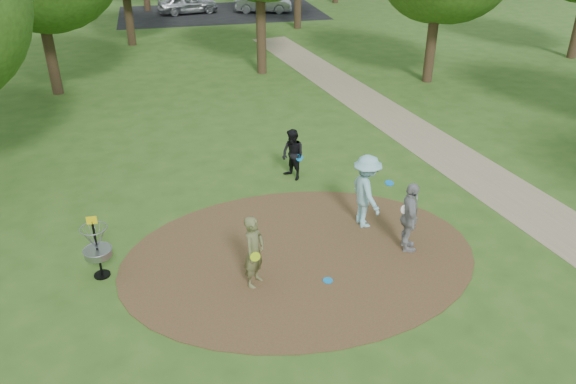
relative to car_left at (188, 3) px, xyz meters
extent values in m
plane|color=#2D5119|center=(0.27, -30.27, -0.70)|extent=(100.00, 100.00, 0.00)
cylinder|color=#47301C|center=(0.27, -30.27, -0.69)|extent=(8.40, 8.40, 0.02)
cube|color=#8C7A5B|center=(6.77, -28.27, -0.69)|extent=(7.55, 39.89, 0.01)
cube|color=black|center=(2.27, -0.27, -0.69)|extent=(14.00, 8.00, 0.01)
imported|color=brown|center=(-0.94, -31.04, 0.15)|extent=(0.69, 0.73, 1.69)
cylinder|color=#B6DF18|center=(-0.96, -31.30, 0.19)|extent=(0.22, 0.04, 0.22)
imported|color=#8ECBD4|center=(2.24, -29.26, 0.27)|extent=(0.83, 1.31, 1.94)
cylinder|color=blue|center=(2.85, -29.25, 0.44)|extent=(0.23, 0.23, 0.08)
imported|color=black|center=(1.08, -26.27, 0.07)|extent=(0.86, 0.93, 1.54)
cylinder|color=#0D86E5|center=(1.27, -26.33, -0.01)|extent=(0.22, 0.08, 0.22)
imported|color=gray|center=(2.84, -30.56, 0.19)|extent=(0.68, 1.11, 1.77)
cylinder|color=white|center=(2.69, -30.57, 0.43)|extent=(0.22, 0.07, 0.22)
cylinder|color=#0C7ACC|center=(0.64, -31.35, -0.67)|extent=(0.22, 0.22, 0.02)
cylinder|color=#CA4014|center=(-0.65, -28.59, -0.67)|extent=(0.22, 0.22, 0.02)
imported|color=#979B9E|center=(0.00, 0.00, 0.00)|extent=(4.29, 2.25, 1.39)
imported|color=#94979A|center=(5.20, -0.77, -0.05)|extent=(4.12, 2.30, 1.28)
cylinder|color=black|center=(-4.23, -29.97, -0.02)|extent=(0.05, 0.05, 1.35)
cylinder|color=black|center=(-4.23, -29.97, -0.68)|extent=(0.36, 0.36, 0.04)
cylinder|color=gray|center=(-4.23, -29.97, -0.08)|extent=(0.60, 0.60, 0.16)
torus|color=gray|center=(-4.23, -29.97, 0.00)|extent=(0.63, 0.63, 0.03)
torus|color=gray|center=(-4.23, -29.97, 0.55)|extent=(0.58, 0.58, 0.02)
cube|color=yellow|center=(-4.23, -29.97, 0.75)|extent=(0.22, 0.02, 0.18)
cylinder|color=#332316|center=(-6.73, -16.27, 1.20)|extent=(0.44, 0.44, 3.80)
cylinder|color=#332316|center=(2.27, -15.27, 1.39)|extent=(0.44, 0.44, 4.18)
cylinder|color=#332316|center=(9.27, -18.27, 1.11)|extent=(0.44, 0.44, 3.61)
cylinder|color=#332316|center=(-3.73, -8.27, 1.01)|extent=(0.44, 0.44, 3.42)
camera|label=1|loc=(-2.51, -40.84, 6.94)|focal=35.00mm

